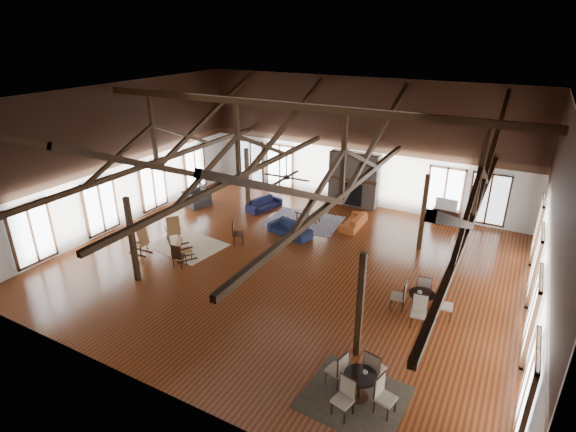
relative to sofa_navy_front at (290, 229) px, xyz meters
The scene contains 31 objects.
floor 2.41m from the sofa_navy_front, 63.80° to the right, with size 16.00×16.00×0.00m, color brown.
ceiling 6.20m from the sofa_navy_front, 63.80° to the right, with size 16.00×14.00×0.02m, color black.
wall_back 5.66m from the sofa_navy_front, 77.73° to the left, with size 16.00×0.02×6.00m, color silver.
wall_front 9.60m from the sofa_navy_front, 83.41° to the right, with size 16.00×0.02×6.00m, color silver.
wall_left 7.76m from the sofa_navy_front, 162.83° to the right, with size 0.02×14.00×6.00m, color silver.
wall_right 9.70m from the sofa_navy_front, 13.33° to the right, with size 0.02×14.00×6.00m, color silver.
roof_truss 4.44m from the sofa_navy_front, 63.80° to the right, with size 15.60×14.07×3.14m.
post_grid 2.70m from the sofa_navy_front, 63.80° to the right, with size 8.16×7.16×3.05m.
fireplace 4.75m from the sofa_navy_front, 76.86° to the left, with size 2.50×0.69×2.60m.
ceiling_fan 4.92m from the sofa_navy_front, 63.68° to the right, with size 1.60×1.60×0.75m.
sofa_navy_front is the anchor object (origin of this frame).
sofa_navy_left 3.15m from the sofa_navy_front, 141.16° to the left, with size 0.71×1.82×0.53m, color #141538.
sofa_orange 2.89m from the sofa_navy_front, 45.43° to the left, with size 0.72×1.83×0.54m, color #A34A1F.
coffee_table 1.69m from the sofa_navy_front, 88.89° to the left, with size 1.19×0.73×0.43m.
vase 1.73m from the sofa_navy_front, 92.28° to the left, with size 0.20×0.20×0.21m, color #B2B2B2.
armchair 5.62m from the sofa_navy_front, behind, with size 0.99×1.14×0.74m, color #2F2F32.
side_table_lamp 6.01m from the sofa_navy_front, 166.34° to the left, with size 0.43×0.43×1.10m.
rocking_chair_a 4.73m from the sofa_navy_front, 143.03° to the right, with size 1.01×0.94×1.17m.
rocking_chair_b 4.54m from the sofa_navy_front, 123.74° to the right, with size 0.75×0.86×0.99m.
rocking_chair_c 5.92m from the sofa_navy_front, 135.75° to the right, with size 0.84×0.49×1.05m.
side_chair_a 2.34m from the sofa_navy_front, 130.15° to the right, with size 0.60×0.60×1.03m.
side_chair_b 4.88m from the sofa_navy_front, 117.63° to the right, with size 0.44×0.44×0.92m.
cafe_table_near 9.05m from the sofa_navy_front, 51.41° to the right, with size 1.85×1.85×0.95m.
cafe_table_far 6.80m from the sofa_navy_front, 25.95° to the right, with size 1.88×1.88×0.97m.
cup_near 9.05m from the sofa_navy_front, 50.70° to the right, with size 0.11×0.11×0.09m, color #B2B2B2.
cup_far 6.77m from the sofa_navy_front, 26.64° to the right, with size 0.13×0.13×0.10m, color #B2B2B2.
tv_console 7.13m from the sofa_navy_front, 40.19° to the left, with size 1.13×0.42×0.56m, color black.
television 7.14m from the sofa_navy_front, 40.31° to the left, with size 0.94×0.12×0.54m, color #B2B2B2.
rug_tan 4.21m from the sofa_navy_front, 138.22° to the right, with size 2.70×2.12×0.01m, color #CBB08D.
rug_navy 1.61m from the sofa_navy_front, 93.87° to the left, with size 3.17×2.37×0.01m, color #181742.
rug_dark 9.05m from the sofa_navy_front, 52.10° to the right, with size 2.32×2.11×0.01m, color black.
Camera 1 is at (6.96, -12.84, 8.14)m, focal length 28.00 mm.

